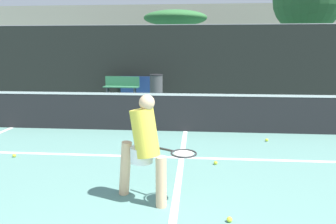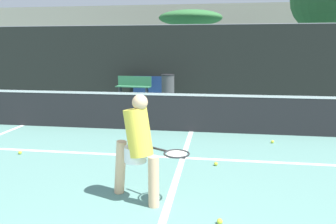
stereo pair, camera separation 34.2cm
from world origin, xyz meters
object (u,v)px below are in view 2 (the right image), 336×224
Objects in this scene: parked_car at (160,78)px; courtside_bench at (134,86)px; trash_bin at (168,86)px; player_practicing at (138,145)px.

courtside_bench is at bearing -103.16° from parked_car.
trash_bin reaches higher than courtside_bench.
player_practicing is 9.09m from trash_bin.
player_practicing is 0.97× the size of courtside_bench.
player_practicing reaches higher than trash_bin.
trash_bin is 0.23× the size of parked_car.
player_practicing is at bearing -69.93° from courtside_bench.
courtside_bench is 1.53× the size of trash_bin.
trash_bin is (-0.96, 9.03, -0.29)m from player_practicing.
player_practicing is 1.49× the size of trash_bin.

